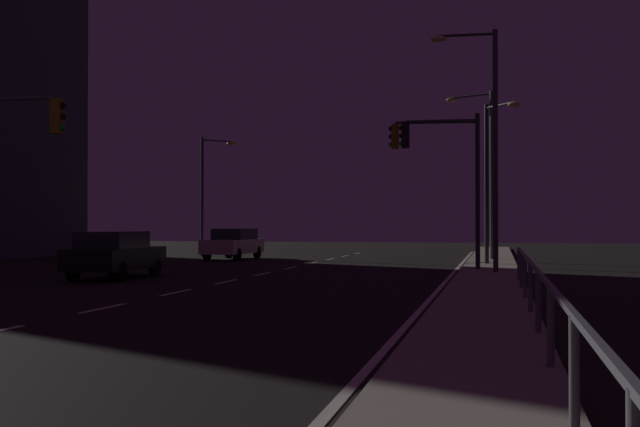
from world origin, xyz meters
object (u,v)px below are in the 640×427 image
Objects in this scene: car_oncoming at (233,243)px; car at (115,254)px; street_lamp_across_street at (208,184)px; street_lamp_corner at (486,128)px; traffic_light_near_left at (445,162)px; traffic_light_far_left at (441,162)px; street_lamp_median at (492,166)px; street_lamp_mid_block at (484,158)px.

car is at bearing -87.21° from car_oncoming.
street_lamp_corner is at bearing -41.75° from street_lamp_across_street.
traffic_light_far_left is at bearing 116.67° from traffic_light_near_left.
street_lamp_median is 5.06m from street_lamp_mid_block.
car_oncoming is 5.36m from street_lamp_across_street.
street_lamp_mid_block is (12.54, 0.47, 4.15)m from car_oncoming.
traffic_light_near_left is 9.23m from street_lamp_mid_block.
traffic_light_far_left reaches higher than car.
traffic_light_near_left is (11.24, -8.63, 3.32)m from car_oncoming.
car_oncoming is at bearing -177.84° from street_lamp_mid_block.
car_oncoming is at bearing -52.16° from street_lamp_across_street.
street_lamp_median is at bearing -85.51° from street_lamp_mid_block.
street_lamp_mid_block is (1.49, 8.73, 0.80)m from traffic_light_far_left.
traffic_light_far_left is 0.72× the size of street_lamp_mid_block.
car is 16.01m from street_lamp_median.
traffic_light_far_left is at bearing -36.76° from car_oncoming.
car is at bearing -141.48° from street_lamp_median.
car_oncoming is 14.13m from street_lamp_median.
traffic_light_far_left reaches higher than car_oncoming.
car is 18.24m from street_lamp_across_street.
street_lamp_median is 1.02× the size of street_lamp_across_street.
street_lamp_corner reaches higher than traffic_light_far_left.
street_lamp_corner is (1.71, -2.09, 1.00)m from traffic_light_far_left.
traffic_light_far_left is 8.89m from street_lamp_mid_block.
street_lamp_median is at bearing -19.27° from car_oncoming.
car is 0.55× the size of street_lamp_mid_block.
traffic_light_near_left is at bearing -37.51° from car_oncoming.
street_lamp_across_street is at bearing 100.66° from car.
car is at bearing -162.03° from street_lamp_corner.
car_oncoming is at bearing 92.79° from car.
street_lamp_corner is 1.26× the size of street_lamp_median.
street_lamp_across_street is (-2.62, 3.38, 3.22)m from car_oncoming.
traffic_light_far_left is 17.96m from street_lamp_across_street.
traffic_light_near_left is 18.34m from street_lamp_across_street.
traffic_light_near_left is 1.00× the size of traffic_light_far_left.
car is 0.77× the size of traffic_light_far_left.
street_lamp_corner is (1.52, -1.72, 1.02)m from traffic_light_near_left.
street_lamp_mid_block reaches higher than street_lamp_across_street.
car_oncoming is at bearing 160.73° from street_lamp_median.
street_lamp_across_street is (-15.56, 7.90, -0.20)m from street_lamp_median.
street_lamp_corner is at bearing -48.59° from traffic_light_near_left.
traffic_light_near_left reaches higher than traffic_light_far_left.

